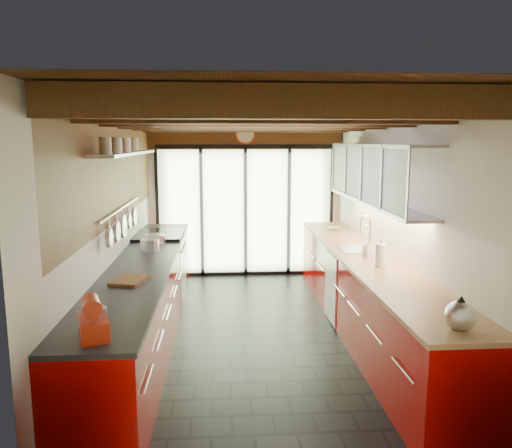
# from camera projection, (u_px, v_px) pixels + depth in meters

# --- Properties ---
(ground) EXTENTS (5.50, 5.50, 0.00)m
(ground) POSITION_uv_depth(u_px,v_px,m) (257.00, 336.00, 5.80)
(ground) COLOR black
(ground) RESTS_ON ground
(room_shell) EXTENTS (5.50, 5.50, 5.50)m
(room_shell) POSITION_uv_depth(u_px,v_px,m) (257.00, 194.00, 5.53)
(room_shell) COLOR silver
(room_shell) RESTS_ON ground
(ceiling_beams) EXTENTS (3.14, 5.06, 4.90)m
(ceiling_beams) POSITION_uv_depth(u_px,v_px,m) (255.00, 121.00, 5.77)
(ceiling_beams) COLOR #593316
(ceiling_beams) RESTS_ON ground
(glass_door) EXTENTS (2.95, 0.10, 2.90)m
(glass_door) POSITION_uv_depth(u_px,v_px,m) (245.00, 177.00, 8.18)
(glass_door) COLOR #C6EAAD
(glass_door) RESTS_ON ground
(left_counter) EXTENTS (0.68, 5.00, 0.92)m
(left_counter) POSITION_uv_depth(u_px,v_px,m) (145.00, 300.00, 5.63)
(left_counter) COLOR #A20502
(left_counter) RESTS_ON ground
(range_stove) EXTENTS (0.66, 0.90, 0.97)m
(range_stove) POSITION_uv_depth(u_px,v_px,m) (160.00, 267.00, 7.06)
(range_stove) COLOR silver
(range_stove) RESTS_ON ground
(right_counter) EXTENTS (0.68, 5.00, 0.92)m
(right_counter) POSITION_uv_depth(u_px,v_px,m) (366.00, 295.00, 5.81)
(right_counter) COLOR #A20502
(right_counter) RESTS_ON ground
(sink_assembly) EXTENTS (0.45, 0.52, 0.43)m
(sink_assembly) POSITION_uv_depth(u_px,v_px,m) (359.00, 246.00, 6.12)
(sink_assembly) COLOR silver
(sink_assembly) RESTS_ON right_counter
(upper_cabinets_right) EXTENTS (0.34, 3.00, 3.00)m
(upper_cabinets_right) POSITION_uv_depth(u_px,v_px,m) (376.00, 174.00, 5.89)
(upper_cabinets_right) COLOR silver
(upper_cabinets_right) RESTS_ON ground
(left_wall_fixtures) EXTENTS (0.28, 2.60, 0.96)m
(left_wall_fixtures) POSITION_uv_depth(u_px,v_px,m) (125.00, 176.00, 5.57)
(left_wall_fixtures) COLOR silver
(left_wall_fixtures) RESTS_ON ground
(stand_mixer) EXTENTS (0.28, 0.36, 0.29)m
(stand_mixer) POSITION_uv_depth(u_px,v_px,m) (93.00, 320.00, 3.37)
(stand_mixer) COLOR #B7260E
(stand_mixer) RESTS_ON left_counter
(pot_large) EXTENTS (0.29, 0.29, 0.15)m
(pot_large) POSITION_uv_depth(u_px,v_px,m) (150.00, 245.00, 6.03)
(pot_large) COLOR silver
(pot_large) RESTS_ON left_counter
(pot_small) EXTENTS (0.30, 0.30, 0.11)m
(pot_small) POSITION_uv_depth(u_px,v_px,m) (155.00, 239.00, 6.52)
(pot_small) COLOR silver
(pot_small) RESTS_ON left_counter
(cutting_board) EXTENTS (0.36, 0.43, 0.03)m
(cutting_board) POSITION_uv_depth(u_px,v_px,m) (130.00, 280.00, 4.70)
(cutting_board) COLOR brown
(cutting_board) RESTS_ON left_counter
(kettle) EXTENTS (0.26, 0.29, 0.26)m
(kettle) POSITION_uv_depth(u_px,v_px,m) (460.00, 314.00, 3.50)
(kettle) COLOR silver
(kettle) RESTS_ON right_counter
(paper_towel) EXTENTS (0.14, 0.14, 0.29)m
(paper_towel) POSITION_uv_depth(u_px,v_px,m) (380.00, 255.00, 5.25)
(paper_towel) COLOR white
(paper_towel) RESTS_ON right_counter
(soap_bottle) EXTENTS (0.12, 0.12, 0.19)m
(soap_bottle) POSITION_uv_depth(u_px,v_px,m) (368.00, 249.00, 5.71)
(soap_bottle) COLOR silver
(soap_bottle) RESTS_ON right_counter
(bowl) EXTENTS (0.21, 0.21, 0.05)m
(bowl) POSITION_uv_depth(u_px,v_px,m) (333.00, 228.00, 7.46)
(bowl) COLOR silver
(bowl) RESTS_ON right_counter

